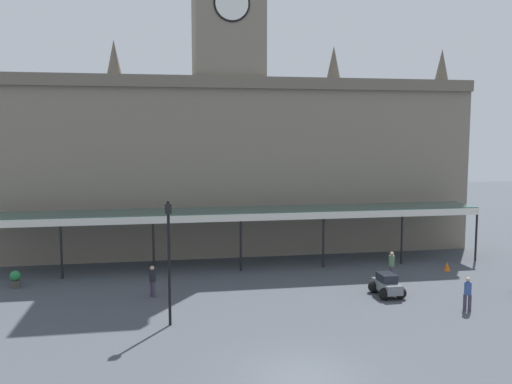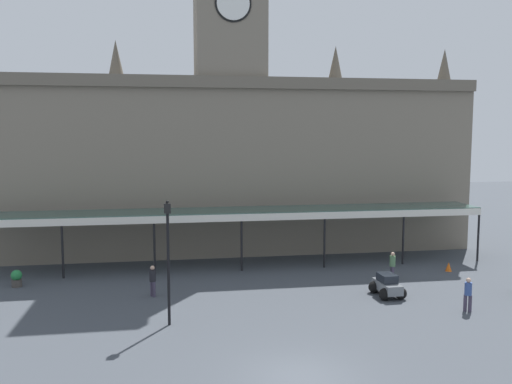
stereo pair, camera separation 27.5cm
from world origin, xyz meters
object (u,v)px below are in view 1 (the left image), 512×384
Objects in this scene: car_grey_sedan at (387,286)px; pedestrian_beside_cars at (152,280)px; pedestrian_near_entrance at (468,293)px; traffic_cone at (447,266)px; victorian_lamppost at (169,250)px; planter_by_canopy at (15,279)px; pedestrian_crossing_forecourt at (392,264)px.

pedestrian_beside_cars reaches higher than car_grey_sedan.
pedestrian_near_entrance is (2.84, -3.02, 0.41)m from car_grey_sedan.
victorian_lamppost is at bearing -158.47° from traffic_cone.
pedestrian_beside_cars reaches higher than traffic_cone.
car_grey_sedan reaches higher than traffic_cone.
victorian_lamppost is at bearing 178.03° from pedestrian_near_entrance.
pedestrian_beside_cars reaches higher than planter_by_canopy.
pedestrian_beside_cars is at bearing -22.18° from planter_by_canopy.
victorian_lamppost is 10.14× the size of traffic_cone.
pedestrian_crossing_forecourt is at bearing 102.06° from pedestrian_near_entrance.
pedestrian_beside_cars is (-12.30, 1.94, 0.41)m from car_grey_sedan.
pedestrian_beside_cars is at bearing -172.54° from traffic_cone.
pedestrian_near_entrance and pedestrian_crossing_forecourt have the same top height.
traffic_cone is at bearing 17.41° from pedestrian_crossing_forecourt.
pedestrian_near_entrance and pedestrian_beside_cars have the same top height.
pedestrian_crossing_forecourt is 2.99× the size of traffic_cone.
pedestrian_crossing_forecourt is at bearing -162.59° from traffic_cone.
planter_by_canopy is at bearing 157.82° from pedestrian_beside_cars.
victorian_lamppost is (-11.46, -2.53, 2.97)m from car_grey_sedan.
pedestrian_crossing_forecourt is at bearing -5.54° from planter_by_canopy.
car_grey_sedan is 7.32m from traffic_cone.
pedestrian_beside_cars is at bearing 171.05° from car_grey_sedan.
pedestrian_near_entrance is 1.00× the size of pedestrian_beside_cars.
pedestrian_beside_cars is 0.29× the size of victorian_lamppost.
planter_by_canopy is at bearing 178.39° from traffic_cone.
planter_by_canopy is at bearing 160.49° from pedestrian_near_entrance.
pedestrian_crossing_forecourt is 21.59m from planter_by_canopy.
pedestrian_near_entrance is at bearing -46.73° from car_grey_sedan.
victorian_lamppost is at bearing -157.14° from pedestrian_crossing_forecourt.
traffic_cone is at bearing -1.61° from planter_by_canopy.
pedestrian_beside_cars is at bearing -175.77° from pedestrian_crossing_forecourt.
pedestrian_crossing_forecourt reaches higher than traffic_cone.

